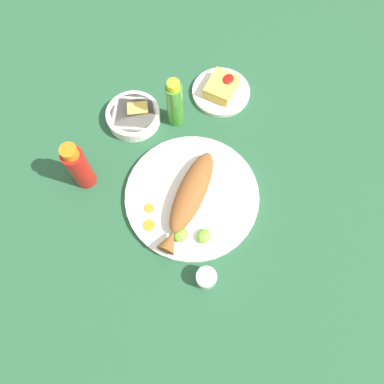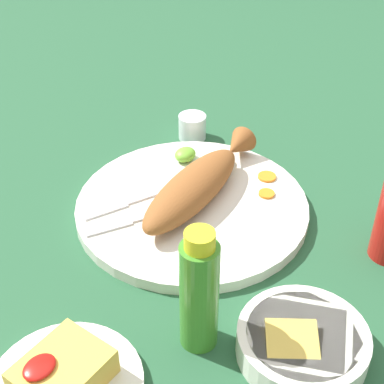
# 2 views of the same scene
# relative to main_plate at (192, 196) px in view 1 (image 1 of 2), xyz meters

# --- Properties ---
(ground_plane) EXTENTS (4.00, 4.00, 0.00)m
(ground_plane) POSITION_rel_main_plate_xyz_m (0.00, 0.00, -0.01)
(ground_plane) COLOR #235133
(main_plate) EXTENTS (0.36, 0.36, 0.02)m
(main_plate) POSITION_rel_main_plate_xyz_m (0.00, 0.00, 0.00)
(main_plate) COLOR silver
(main_plate) RESTS_ON ground_plane
(fried_fish) EXTENTS (0.30, 0.09, 0.05)m
(fried_fish) POSITION_rel_main_plate_xyz_m (-0.02, -0.00, 0.03)
(fried_fish) COLOR brown
(fried_fish) RESTS_ON main_plate
(fork_near) EXTENTS (0.17, 0.10, 0.00)m
(fork_near) POSITION_rel_main_plate_xyz_m (0.08, -0.04, 0.01)
(fork_near) COLOR silver
(fork_near) RESTS_ON main_plate
(fork_far) EXTENTS (0.17, 0.09, 0.00)m
(fork_far) POSITION_rel_main_plate_xyz_m (0.05, -0.08, 0.01)
(fork_far) COLOR silver
(fork_far) RESTS_ON main_plate
(carrot_slice_near) EXTENTS (0.03, 0.03, 0.00)m
(carrot_slice_near) POSITION_rel_main_plate_xyz_m (-0.13, 0.06, 0.01)
(carrot_slice_near) COLOR orange
(carrot_slice_near) RESTS_ON main_plate
(carrot_slice_mid) EXTENTS (0.03, 0.03, 0.00)m
(carrot_slice_mid) POSITION_rel_main_plate_xyz_m (-0.08, 0.08, 0.01)
(carrot_slice_mid) COLOR orange
(carrot_slice_mid) RESTS_ON main_plate
(lime_wedge_main) EXTENTS (0.04, 0.04, 0.02)m
(lime_wedge_main) POSITION_rel_main_plate_xyz_m (-0.11, -0.02, 0.02)
(lime_wedge_main) COLOR #6BB233
(lime_wedge_main) RESTS_ON main_plate
(lime_wedge_side) EXTENTS (0.04, 0.03, 0.02)m
(lime_wedge_side) POSITION_rel_main_plate_xyz_m (-0.09, -0.08, 0.02)
(lime_wedge_side) COLOR #6BB233
(lime_wedge_side) RESTS_ON main_plate
(hot_sauce_bottle_red) EXTENTS (0.06, 0.06, 0.17)m
(hot_sauce_bottle_red) POSITION_rel_main_plate_xyz_m (-0.08, 0.28, 0.07)
(hot_sauce_bottle_red) COLOR #B21914
(hot_sauce_bottle_red) RESTS_ON ground_plane
(hot_sauce_bottle_green) EXTENTS (0.05, 0.05, 0.17)m
(hot_sauce_bottle_green) POSITION_rel_main_plate_xyz_m (0.20, 0.15, 0.07)
(hot_sauce_bottle_green) COLOR #3D8428
(hot_sauce_bottle_green) RESTS_ON ground_plane
(salt_cup) EXTENTS (0.05, 0.05, 0.05)m
(salt_cup) POSITION_rel_main_plate_xyz_m (-0.18, -0.13, 0.01)
(salt_cup) COLOR silver
(salt_cup) RESTS_ON ground_plane
(side_plate_fries) EXTENTS (0.17, 0.17, 0.01)m
(side_plate_fries) POSITION_rel_main_plate_xyz_m (0.34, 0.08, -0.00)
(side_plate_fries) COLOR silver
(side_plate_fries) RESTS_ON ground_plane
(fries_pile) EXTENTS (0.10, 0.08, 0.04)m
(fries_pile) POSITION_rel_main_plate_xyz_m (0.34, 0.08, 0.02)
(fries_pile) COLOR gold
(fries_pile) RESTS_ON side_plate_fries
(guacamole_bowl) EXTENTS (0.16, 0.16, 0.05)m
(guacamole_bowl) POSITION_rel_main_plate_xyz_m (0.14, 0.26, 0.01)
(guacamole_bowl) COLOR white
(guacamole_bowl) RESTS_ON ground_plane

